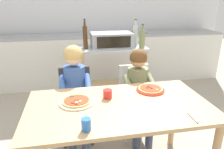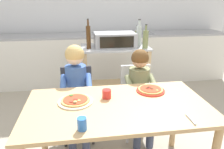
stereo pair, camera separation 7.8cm
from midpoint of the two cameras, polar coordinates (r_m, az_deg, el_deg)
The scene contains 20 objects.
ground_plane at distance 3.06m, azimuth -1.54°, elevation -10.60°, with size 11.12×11.12×0.00m, color #A89E8C.
back_wall_tiled at distance 4.36m, azimuth -4.63°, elevation 17.12°, with size 5.56×0.12×2.70m.
kitchen_counter at distance 4.10m, azimuth -3.85°, elevation 4.26°, with size 5.01×0.60×1.11m.
kitchen_island_cart at distance 3.10m, azimuth 1.46°, elevation 1.82°, with size 0.93×0.53×0.91m.
toaster_oven at distance 2.97m, azimuth 1.50°, elevation 9.16°, with size 0.55×0.36×0.19m.
bottle_brown_beer at distance 2.86m, azimuth -5.46°, elevation 9.87°, with size 0.06×0.06×0.39m.
bottle_clear_vinegar at distance 2.92m, azimuth 9.61°, elevation 9.23°, with size 0.07×0.07×0.31m.
bottle_squat_spirits at distance 3.19m, azimuth 7.31°, elevation 9.84°, with size 0.07×0.07×0.27m.
bottle_slim_sauce at distance 3.07m, azimuth 7.85°, elevation 10.34°, with size 0.07×0.07×0.36m.
bottle_tall_green_wine at distance 2.98m, azimuth -5.48°, elevation 9.94°, with size 0.06×0.06×0.33m.
dining_table at distance 1.80m, azimuth 2.70°, elevation -10.67°, with size 1.47×0.81×0.74m.
dining_chair_left at distance 2.47m, azimuth -8.24°, elevation -6.16°, with size 0.36×0.36×0.81m.
dining_chair_right at distance 2.52m, azimuth 7.45°, elevation -5.56°, with size 0.36×0.36×0.81m.
child_in_blue_striped_shirt at distance 2.27m, azimuth -8.47°, elevation -2.46°, with size 0.32×0.42×1.08m.
child_in_olive_shirt at distance 2.34m, azimuth 8.44°, elevation -2.88°, with size 0.32×0.42×1.02m.
pizza_plate_cream at distance 1.80m, azimuth -8.40°, elevation -6.90°, with size 0.29×0.29×0.03m.
pizza_plate_red_rimmed at distance 2.02m, azimuth 11.22°, elevation -4.02°, with size 0.26×0.26×0.03m.
drinking_cup_red at distance 1.84m, azimuth -0.19°, elevation -5.15°, with size 0.08×0.08×0.08m, color red.
drinking_cup_blue at distance 1.43m, azimuth -6.35°, elevation -12.84°, with size 0.06×0.06×0.09m, color blue.
serving_spoon at distance 1.65m, azimuth 21.36°, elevation -10.97°, with size 0.01×0.01×0.14m, color #B7BABF.
Camera 2 is at (-0.27, -1.52, 1.55)m, focal length 34.61 mm.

